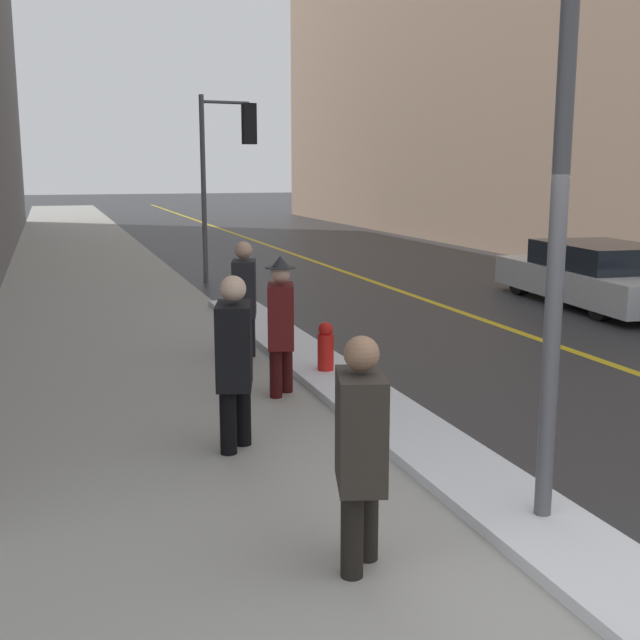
{
  "coord_description": "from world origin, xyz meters",
  "views": [
    {
      "loc": [
        -2.9,
        -3.44,
        2.54
      ],
      "look_at": [
        -0.4,
        4.0,
        1.05
      ],
      "focal_mm": 45.0,
      "sensor_mm": 36.0,
      "label": 1
    }
  ],
  "objects_px": {
    "pedestrian_nearside": "(361,443)",
    "pedestrian_with_shoulder_bag": "(234,355)",
    "traffic_light_near": "(231,148)",
    "parked_car_white": "(597,275)",
    "lamp_post": "(565,100)",
    "pedestrian_trailing": "(244,295)",
    "fire_hydrant": "(326,350)",
    "pedestrian_in_glasses": "(281,320)"
  },
  "relations": [
    {
      "from": "pedestrian_nearside",
      "to": "pedestrian_with_shoulder_bag",
      "type": "relative_size",
      "value": 0.95
    },
    {
      "from": "pedestrian_with_shoulder_bag",
      "to": "parked_car_white",
      "type": "relative_size",
      "value": 0.33
    },
    {
      "from": "lamp_post",
      "to": "pedestrian_with_shoulder_bag",
      "type": "distance_m",
      "value": 3.54
    },
    {
      "from": "traffic_light_near",
      "to": "parked_car_white",
      "type": "distance_m",
      "value": 8.34
    },
    {
      "from": "lamp_post",
      "to": "parked_car_white",
      "type": "height_order",
      "value": "lamp_post"
    },
    {
      "from": "pedestrian_trailing",
      "to": "fire_hydrant",
      "type": "xyz_separation_m",
      "value": [
        0.71,
        -1.26,
        -0.54
      ]
    },
    {
      "from": "traffic_light_near",
      "to": "fire_hydrant",
      "type": "distance_m",
      "value": 9.4
    },
    {
      "from": "parked_car_white",
      "to": "fire_hydrant",
      "type": "xyz_separation_m",
      "value": [
        -6.59,
        -3.46,
        -0.22
      ]
    },
    {
      "from": "pedestrian_nearside",
      "to": "fire_hydrant",
      "type": "xyz_separation_m",
      "value": [
        1.35,
        4.61,
        -0.51
      ]
    },
    {
      "from": "parked_car_white",
      "to": "fire_hydrant",
      "type": "distance_m",
      "value": 7.45
    },
    {
      "from": "lamp_post",
      "to": "pedestrian_in_glasses",
      "type": "bearing_deg",
      "value": 102.36
    },
    {
      "from": "pedestrian_with_shoulder_bag",
      "to": "fire_hydrant",
      "type": "height_order",
      "value": "pedestrian_with_shoulder_bag"
    },
    {
      "from": "pedestrian_with_shoulder_bag",
      "to": "pedestrian_trailing",
      "type": "height_order",
      "value": "pedestrian_with_shoulder_bag"
    },
    {
      "from": "pedestrian_with_shoulder_bag",
      "to": "parked_car_white",
      "type": "bearing_deg",
      "value": 140.26
    },
    {
      "from": "pedestrian_trailing",
      "to": "parked_car_white",
      "type": "distance_m",
      "value": 7.64
    },
    {
      "from": "parked_car_white",
      "to": "traffic_light_near",
      "type": "bearing_deg",
      "value": 51.47
    },
    {
      "from": "pedestrian_nearside",
      "to": "pedestrian_trailing",
      "type": "distance_m",
      "value": 5.9
    },
    {
      "from": "traffic_light_near",
      "to": "parked_car_white",
      "type": "height_order",
      "value": "traffic_light_near"
    },
    {
      "from": "lamp_post",
      "to": "parked_car_white",
      "type": "distance_m",
      "value": 10.5
    },
    {
      "from": "pedestrian_with_shoulder_bag",
      "to": "parked_car_white",
      "type": "distance_m",
      "value": 9.95
    },
    {
      "from": "lamp_post",
      "to": "pedestrian_nearside",
      "type": "bearing_deg",
      "value": -173.74
    },
    {
      "from": "lamp_post",
      "to": "pedestrian_trailing",
      "type": "bearing_deg",
      "value": 98.33
    },
    {
      "from": "pedestrian_in_glasses",
      "to": "traffic_light_near",
      "type": "bearing_deg",
      "value": -173.43
    },
    {
      "from": "pedestrian_nearside",
      "to": "parked_car_white",
      "type": "xyz_separation_m",
      "value": [
        7.94,
        8.06,
        -0.29
      ]
    },
    {
      "from": "parked_car_white",
      "to": "fire_hydrant",
      "type": "bearing_deg",
      "value": 122.95
    },
    {
      "from": "pedestrian_trailing",
      "to": "parked_car_white",
      "type": "xyz_separation_m",
      "value": [
        7.3,
        2.2,
        -0.32
      ]
    },
    {
      "from": "pedestrian_nearside",
      "to": "fire_hydrant",
      "type": "height_order",
      "value": "pedestrian_nearside"
    },
    {
      "from": "pedestrian_trailing",
      "to": "traffic_light_near",
      "type": "bearing_deg",
      "value": -175.48
    },
    {
      "from": "parked_car_white",
      "to": "pedestrian_in_glasses",
      "type": "bearing_deg",
      "value": 124.11
    },
    {
      "from": "traffic_light_near",
      "to": "pedestrian_nearside",
      "type": "xyz_separation_m",
      "value": [
        -2.17,
        -13.59,
        -2.13
      ]
    },
    {
      "from": "pedestrian_nearside",
      "to": "fire_hydrant",
      "type": "bearing_deg",
      "value": 179.47
    },
    {
      "from": "lamp_post",
      "to": "parked_car_white",
      "type": "relative_size",
      "value": 1.02
    },
    {
      "from": "pedestrian_with_shoulder_bag",
      "to": "parked_car_white",
      "type": "xyz_separation_m",
      "value": [
        8.2,
        5.63,
        -0.33
      ]
    },
    {
      "from": "traffic_light_near",
      "to": "pedestrian_in_glasses",
      "type": "bearing_deg",
      "value": -105.51
    },
    {
      "from": "lamp_post",
      "to": "pedestrian_trailing",
      "type": "distance_m",
      "value": 6.13
    },
    {
      "from": "traffic_light_near",
      "to": "pedestrian_with_shoulder_bag",
      "type": "height_order",
      "value": "traffic_light_near"
    },
    {
      "from": "pedestrian_in_glasses",
      "to": "lamp_post",
      "type": "bearing_deg",
      "value": 28.16
    },
    {
      "from": "pedestrian_nearside",
      "to": "parked_car_white",
      "type": "relative_size",
      "value": 0.31
    },
    {
      "from": "lamp_post",
      "to": "pedestrian_nearside",
      "type": "xyz_separation_m",
      "value": [
        -1.47,
        -0.16,
        -2.13
      ]
    },
    {
      "from": "fire_hydrant",
      "to": "traffic_light_near",
      "type": "bearing_deg",
      "value": 84.75
    },
    {
      "from": "pedestrian_nearside",
      "to": "lamp_post",
      "type": "bearing_deg",
      "value": 112.06
    },
    {
      "from": "parked_car_white",
      "to": "lamp_post",
      "type": "bearing_deg",
      "value": 145.96
    }
  ]
}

